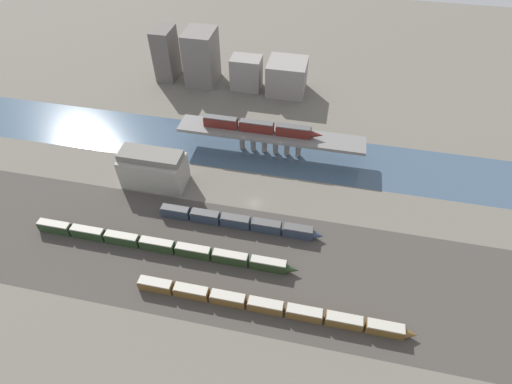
{
  "coord_description": "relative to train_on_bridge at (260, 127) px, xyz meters",
  "views": [
    {
      "loc": [
        19.14,
        -89.38,
        98.48
      ],
      "look_at": [
        0.0,
        1.87,
        3.61
      ],
      "focal_mm": 28.0,
      "sensor_mm": 36.0,
      "label": 1
    }
  ],
  "objects": [
    {
      "name": "ground_plane",
      "position": [
        3.82,
        -27.75,
        -11.04
      ],
      "size": [
        400.0,
        400.0,
        0.0
      ],
      "primitive_type": "plane",
      "color": "#666056"
    },
    {
      "name": "train_on_bridge",
      "position": [
        0.0,
        0.0,
        0.0
      ],
      "size": [
        44.45,
        2.92,
        4.14
      ],
      "color": "#5B1E19",
      "rests_on": "bridge"
    },
    {
      "name": "city_block_far_left",
      "position": [
        -53.73,
        45.45,
        0.74
      ],
      "size": [
        8.52,
        12.97,
        23.56
      ],
      "primitive_type": "cube",
      "color": "#605B56",
      "rests_on": "ground"
    },
    {
      "name": "city_block_right",
      "position": [
        3.23,
        44.24,
        -3.74
      ],
      "size": [
        16.94,
        15.92,
        14.6
      ],
      "primitive_type": "cube",
      "color": "gray",
      "rests_on": "ground"
    },
    {
      "name": "city_block_left",
      "position": [
        -36.6,
        45.5,
        0.95
      ],
      "size": [
        13.19,
        15.7,
        23.99
      ],
      "primitive_type": "cube",
      "color": "slate",
      "rests_on": "ground"
    },
    {
      "name": "train_yard_mid",
      "position": [
        -19.8,
        -52.24,
        -9.12
      ],
      "size": [
        82.17,
        2.7,
        3.91
      ],
      "color": "#23381E",
      "rests_on": "ground"
    },
    {
      "name": "river_water",
      "position": [
        3.82,
        0.0,
        -11.04
      ],
      "size": [
        320.0,
        25.99,
        0.01
      ],
      "primitive_type": "cube",
      "color": "#3D5166",
      "rests_on": "ground"
    },
    {
      "name": "railbed_yard",
      "position": [
        3.82,
        -51.75,
        -11.04
      ],
      "size": [
        280.0,
        42.0,
        0.01
      ],
      "primitive_type": "cube",
      "color": "#423D38",
      "rests_on": "ground"
    },
    {
      "name": "city_block_center",
      "position": [
        -15.25,
        43.64,
        -3.64
      ],
      "size": [
        13.47,
        9.52,
        14.8
      ],
      "primitive_type": "cube",
      "color": "gray",
      "rests_on": "ground"
    },
    {
      "name": "bridge",
      "position": [
        3.82,
        0.0,
        -3.48
      ],
      "size": [
        69.48,
        9.85,
        9.01
      ],
      "color": "slate",
      "rests_on": "ground"
    },
    {
      "name": "warehouse_building",
      "position": [
        -32.55,
        -24.55,
        -4.76
      ],
      "size": [
        21.74,
        11.04,
        13.2
      ],
      "color": "#9E998E",
      "rests_on": "ground"
    },
    {
      "name": "train_yard_near",
      "position": [
        15.91,
        -65.1,
        -9.35
      ],
      "size": [
        74.92,
        2.97,
        3.45
      ],
      "color": "brown",
      "rests_on": "ground"
    },
    {
      "name": "train_yard_far",
      "position": [
        0.93,
        -38.41,
        -9.1
      ],
      "size": [
        52.47,
        3.07,
        3.95
      ],
      "color": "#2D384C",
      "rests_on": "ground"
    }
  ]
}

